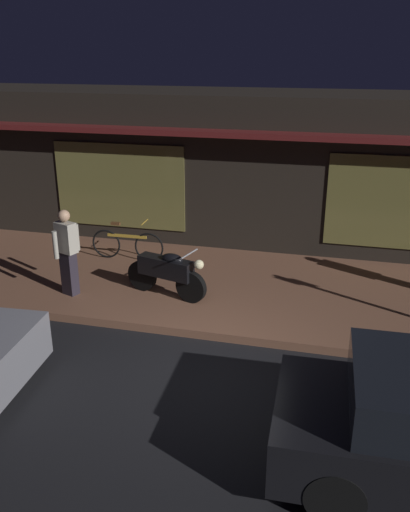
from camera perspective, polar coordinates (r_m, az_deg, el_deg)
The scene contains 6 objects.
ground_plane at distance 8.36m, azimuth -0.85°, elevation -12.21°, with size 60.00×60.00×0.00m, color black.
sidewalk_slab at distance 10.89m, azimuth 3.18°, elevation -3.41°, with size 18.00×4.00×0.15m, color brown.
storefront_building at distance 13.54m, azimuth 6.10°, elevation 9.14°, with size 18.00×3.30×3.60m.
motorcycle at distance 10.20m, azimuth -3.97°, elevation -1.67°, with size 1.67×0.69×0.97m.
bicycle_parked at distance 12.12m, azimuth -8.15°, elevation 1.23°, with size 1.66×0.42×0.91m.
person_photographer at distance 10.46m, azimuth -14.24°, elevation 0.54°, with size 0.43×0.60×1.67m.
Camera 1 is at (1.80, -6.74, 4.59)m, focal length 38.16 mm.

